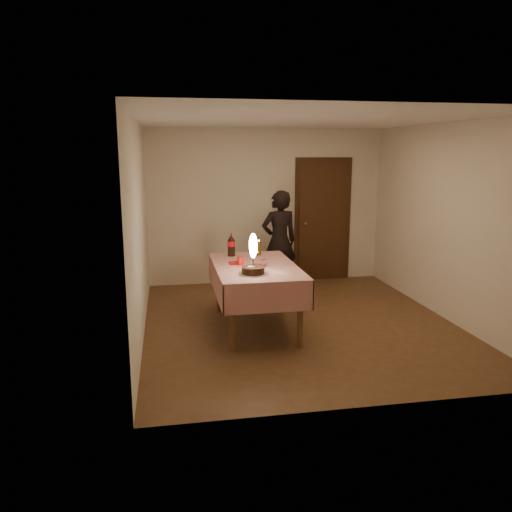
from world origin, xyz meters
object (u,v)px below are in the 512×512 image
clear_cup (264,263)px  amber_bottle_right (259,247)px  photographer (279,241)px  birthday_cake (253,264)px  red_plate (258,266)px  red_cup (241,261)px  cola_bottle (231,245)px  dining_table (255,274)px

clear_cup → amber_bottle_right: 0.70m
clear_cup → photographer: size_ratio=0.06×
birthday_cake → clear_cup: birthday_cake is taller
birthday_cake → clear_cup: 0.42m
amber_bottle_right → photographer: photographer is taller
birthday_cake → clear_cup: bearing=61.4°
birthday_cake → amber_bottle_right: birthday_cake is taller
red_plate → red_cup: (-0.20, 0.10, 0.05)m
cola_bottle → photographer: (0.91, 1.05, -0.16)m
dining_table → clear_cup: clear_cup is taller
birthday_cake → photographer: bearing=69.5°
birthday_cake → photographer: 2.26m
photographer → red_cup: bearing=-118.1°
red_plate → clear_cup: clear_cup is taller
clear_cup → birthday_cake: bearing=-118.6°
red_plate → birthday_cake: bearing=-107.4°
dining_table → red_plate: red_plate is taller
dining_table → birthday_cake: 0.52m
birthday_cake → red_cup: (-0.07, 0.49, -0.07)m
clear_cup → photographer: bearing=71.3°
red_cup → amber_bottle_right: amber_bottle_right is taller
dining_table → birthday_cake: birthday_cake is taller
dining_table → photographer: photographer is taller
clear_cup → cola_bottle: size_ratio=0.28×
birthday_cake → red_plate: bearing=72.6°
red_plate → clear_cup: (0.07, -0.03, 0.04)m
birthday_cake → amber_bottle_right: size_ratio=1.88×
clear_cup → dining_table: bearing=135.4°
red_cup → cola_bottle: (-0.04, 0.57, 0.10)m
birthday_cake → clear_cup: size_ratio=5.34×
red_plate → photographer: (0.67, 1.72, -0.01)m
cola_bottle → photographer: size_ratio=0.19×
cola_bottle → red_cup: bearing=-85.7°
birthday_cake → photographer: photographer is taller
dining_table → clear_cup: size_ratio=19.11×
dining_table → clear_cup: bearing=-44.6°
birthday_cake → photographer: size_ratio=0.29×
red_plate → amber_bottle_right: size_ratio=0.86×
clear_cup → photographer: (0.59, 1.75, -0.05)m
red_cup → amber_bottle_right: size_ratio=0.39×
birthday_cake → red_plate: size_ratio=2.18×
birthday_cake → red_cup: 0.50m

